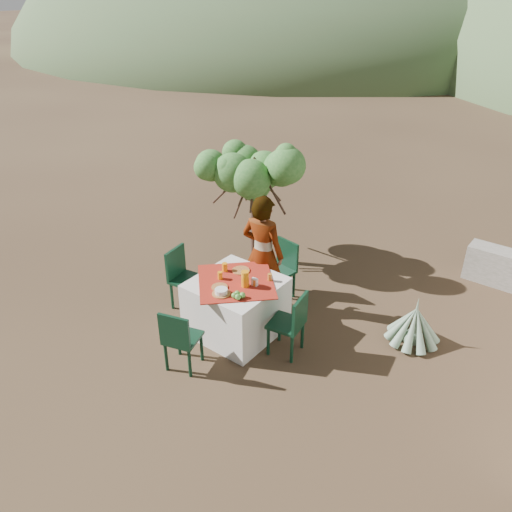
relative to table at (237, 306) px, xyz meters
The scene contains 21 objects.
ground 0.55m from the table, 169.02° to the right, with size 160.00×160.00×0.00m, color #332317.
table is the anchor object (origin of this frame).
chair_far 1.06m from the table, 91.60° to the left, with size 0.45×0.45×0.85m.
chair_near 0.98m from the table, 92.43° to the right, with size 0.47×0.47×0.82m.
chair_left 0.98m from the table, behind, with size 0.46×0.46×0.87m.
chair_right 0.82m from the table, ahead, with size 0.45×0.45×0.84m.
person 0.80m from the table, 96.57° to the left, with size 0.61×0.40×1.68m, color #8C6651.
shrub_tree 2.19m from the table, 118.89° to the left, with size 1.51×1.49×1.78m.
agave 2.25m from the table, 31.90° to the left, with size 0.70×0.69×0.74m.
hill_near_left 35.13m from the table, 121.58° to the left, with size 40.00×40.00×16.00m, color #3E5932.
plate_far 0.47m from the table, 115.30° to the left, with size 0.23×0.23×0.01m, color brown.
plate_near 0.46m from the table, 103.88° to the right, with size 0.20×0.20×0.01m, color brown.
glass_far 0.53m from the table, 158.96° to the left, with size 0.07×0.07×0.11m, color orange.
glass_near 0.48m from the table, 157.33° to the right, with size 0.06×0.06×0.10m, color orange.
juice_pitcher 0.52m from the table, ahead, with size 0.10×0.10×0.21m, color orange.
bowl_plate 0.51m from the table, 81.62° to the right, with size 0.23×0.23×0.01m, color brown.
white_bowl 0.54m from the table, 81.62° to the right, with size 0.15×0.15×0.06m, color silver.
jar_left 0.50m from the table, 13.76° to the left, with size 0.06×0.06×0.09m, color #BC6C21.
jar_right 0.60m from the table, 40.82° to the left, with size 0.06×0.06×0.09m, color #BC6C21.
napkin_holder 0.50m from the table, 14.01° to the left, with size 0.08×0.04×0.10m, color silver.
fruit_cluster 0.57m from the table, 46.57° to the right, with size 0.15×0.14×0.07m.
Camera 1 is at (3.83, -3.96, 4.04)m, focal length 35.00 mm.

